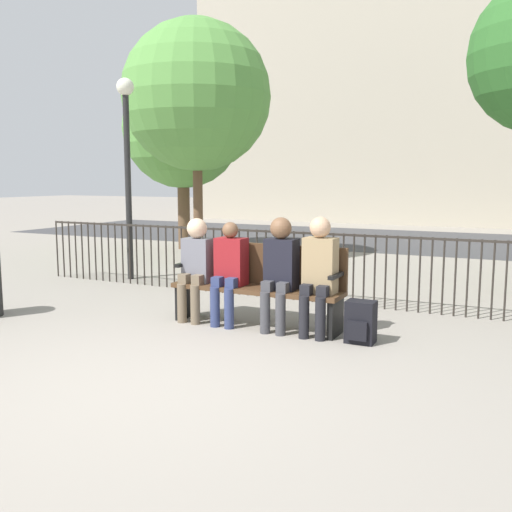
# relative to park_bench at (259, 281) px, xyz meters

# --- Properties ---
(ground_plane) EXTENTS (80.00, 80.00, 0.00)m
(ground_plane) POSITION_rel_park_bench_xyz_m (0.00, -2.19, -0.50)
(ground_plane) COLOR gray
(park_bench) EXTENTS (1.99, 0.45, 0.92)m
(park_bench) POSITION_rel_park_bench_xyz_m (0.00, 0.00, 0.00)
(park_bench) COLOR #4C331E
(park_bench) RESTS_ON ground
(seated_person_0) EXTENTS (0.34, 0.39, 1.20)m
(seated_person_0) POSITION_rel_park_bench_xyz_m (-0.75, -0.13, 0.18)
(seated_person_0) COLOR brown
(seated_person_0) RESTS_ON ground
(seated_person_1) EXTENTS (0.34, 0.39, 1.17)m
(seated_person_1) POSITION_rel_park_bench_xyz_m (-0.31, -0.13, 0.15)
(seated_person_1) COLOR navy
(seated_person_1) RESTS_ON ground
(seated_person_2) EXTENTS (0.34, 0.39, 1.24)m
(seated_person_2) POSITION_rel_park_bench_xyz_m (0.31, -0.13, 0.21)
(seated_person_2) COLOR #3D3D42
(seated_person_2) RESTS_ON ground
(seated_person_3) EXTENTS (0.34, 0.39, 1.26)m
(seated_person_3) POSITION_rel_park_bench_xyz_m (0.76, -0.13, 0.21)
(seated_person_3) COLOR black
(seated_person_3) RESTS_ON ground
(backpack) EXTENTS (0.29, 0.25, 0.43)m
(backpack) POSITION_rel_park_bench_xyz_m (1.24, -0.20, -0.29)
(backpack) COLOR black
(backpack) RESTS_ON ground
(fence_railing) EXTENTS (9.01, 0.03, 0.95)m
(fence_railing) POSITION_rel_park_bench_xyz_m (-0.02, 1.40, 0.06)
(fence_railing) COLOR #2D2823
(fence_railing) RESTS_ON ground
(tree_2) EXTENTS (2.97, 2.97, 4.77)m
(tree_2) POSITION_rel_park_bench_xyz_m (-3.44, 4.22, 2.78)
(tree_2) COLOR brown
(tree_2) RESTS_ON ground
(tree_3) EXTENTS (2.76, 2.76, 4.19)m
(tree_3) POSITION_rel_park_bench_xyz_m (-4.71, 5.61, 2.30)
(tree_3) COLOR brown
(tree_3) RESTS_ON ground
(lamp_post) EXTENTS (0.28, 0.28, 3.25)m
(lamp_post) POSITION_rel_park_bench_xyz_m (-3.23, 1.76, 1.68)
(lamp_post) COLOR black
(lamp_post) RESTS_ON ground
(street_surface) EXTENTS (24.00, 6.00, 0.01)m
(street_surface) POSITION_rel_park_bench_xyz_m (0.00, 9.81, -0.50)
(street_surface) COLOR #3D3D3F
(street_surface) RESTS_ON ground
(building_facade) EXTENTS (20.00, 6.00, 13.05)m
(building_facade) POSITION_rel_park_bench_xyz_m (0.00, 17.81, 6.02)
(building_facade) COLOR #B2A893
(building_facade) RESTS_ON ground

